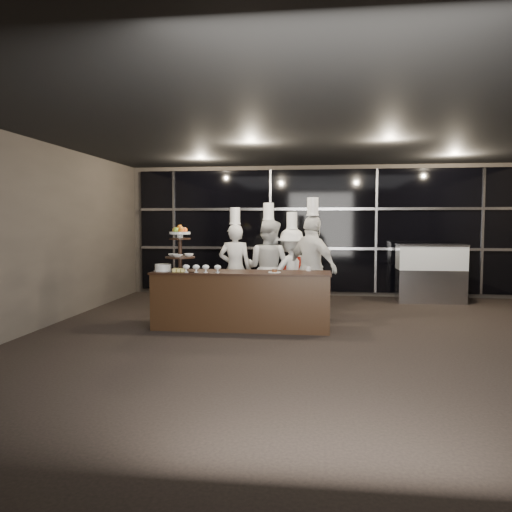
# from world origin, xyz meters

# --- Properties ---
(room) EXTENTS (10.00, 10.00, 10.00)m
(room) POSITION_xyz_m (0.00, 0.00, 1.50)
(room) COLOR black
(room) RESTS_ON ground
(window_wall) EXTENTS (8.60, 0.10, 2.80)m
(window_wall) POSITION_xyz_m (0.00, 4.94, 1.50)
(window_wall) COLOR black
(window_wall) RESTS_ON ground
(buffet_counter) EXTENTS (2.84, 0.74, 0.92)m
(buffet_counter) POSITION_xyz_m (-1.32, 1.22, 0.47)
(buffet_counter) COLOR black
(buffet_counter) RESTS_ON ground
(display_stand) EXTENTS (0.48, 0.48, 0.74)m
(display_stand) POSITION_xyz_m (-2.32, 1.22, 1.34)
(display_stand) COLOR black
(display_stand) RESTS_ON buffet_counter
(compotes) EXTENTS (0.61, 0.11, 0.12)m
(compotes) POSITION_xyz_m (-1.92, 1.00, 1.00)
(compotes) COLOR silver
(compotes) RESTS_ON buffet_counter
(layer_cake) EXTENTS (0.30, 0.30, 0.11)m
(layer_cake) POSITION_xyz_m (-2.59, 1.17, 0.97)
(layer_cake) COLOR white
(layer_cake) RESTS_ON buffet_counter
(pastry_squares) EXTENTS (0.19, 0.13, 0.05)m
(pastry_squares) POSITION_xyz_m (-2.28, 1.05, 0.95)
(pastry_squares) COLOR #F8E879
(pastry_squares) RESTS_ON buffet_counter
(small_plate) EXTENTS (0.20, 0.20, 0.05)m
(small_plate) POSITION_xyz_m (-0.78, 1.12, 0.94)
(small_plate) COLOR white
(small_plate) RESTS_ON buffet_counter
(chef_cup) EXTENTS (0.08, 0.08, 0.07)m
(chef_cup) POSITION_xyz_m (-0.25, 1.47, 0.96)
(chef_cup) COLOR white
(chef_cup) RESTS_ON buffet_counter
(display_case) EXTENTS (1.40, 0.61, 1.24)m
(display_case) POSITION_xyz_m (2.28, 4.30, 0.69)
(display_case) COLOR #A5A5AA
(display_case) RESTS_ON ground
(chef_a) EXTENTS (0.62, 0.41, 1.97)m
(chef_a) POSITION_xyz_m (-1.62, 2.45, 0.86)
(chef_a) COLOR silver
(chef_a) RESTS_ON ground
(chef_b) EXTENTS (1.04, 0.94, 2.05)m
(chef_b) POSITION_xyz_m (-0.99, 2.32, 0.89)
(chef_b) COLOR silver
(chef_b) RESTS_ON ground
(chef_c) EXTENTS (1.18, 1.03, 1.89)m
(chef_c) POSITION_xyz_m (-0.57, 2.42, 0.80)
(chef_c) COLOR white
(chef_c) RESTS_ON ground
(chef_d) EXTENTS (1.08, 1.06, 2.12)m
(chef_d) POSITION_xyz_m (-0.20, 1.94, 0.93)
(chef_d) COLOR white
(chef_d) RESTS_ON ground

